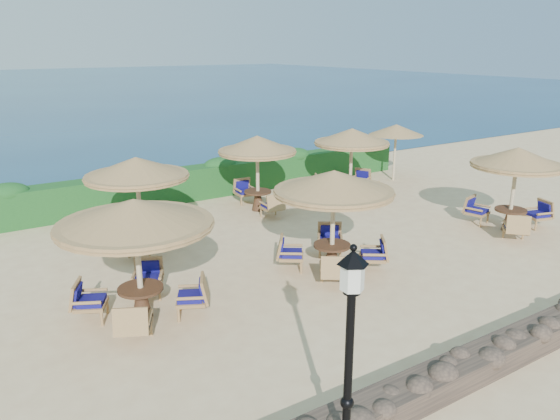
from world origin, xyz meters
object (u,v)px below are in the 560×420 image
(extra_parasol, at_px, (396,130))
(cafe_set_2, at_px, (516,172))
(cafe_set_4, at_px, (257,155))
(cafe_set_3, at_px, (137,179))
(cafe_set_5, at_px, (351,148))
(cafe_set_1, at_px, (333,200))
(cafe_set_0, at_px, (136,233))
(lamp_post, at_px, (348,379))

(extra_parasol, xyz_separation_m, cafe_set_2, (-1.70, -6.85, -0.27))
(cafe_set_2, xyz_separation_m, cafe_set_4, (-5.50, 6.19, 0.09))
(cafe_set_3, xyz_separation_m, cafe_set_5, (8.49, 0.85, -0.12))
(cafe_set_4, bearing_deg, cafe_set_1, -101.28)
(cafe_set_0, height_order, cafe_set_4, same)
(lamp_post, distance_m, extra_parasol, 17.41)
(extra_parasol, relative_size, cafe_set_2, 0.85)
(cafe_set_0, bearing_deg, cafe_set_2, -3.64)
(cafe_set_0, height_order, cafe_set_1, same)
(cafe_set_2, bearing_deg, cafe_set_4, 131.61)
(cafe_set_1, distance_m, cafe_set_5, 7.11)
(extra_parasol, xyz_separation_m, cafe_set_3, (-11.89, -1.99, -0.14))
(cafe_set_1, height_order, cafe_set_5, same)
(cafe_set_2, relative_size, cafe_set_4, 0.99)
(cafe_set_2, bearing_deg, lamp_post, -154.73)
(extra_parasol, bearing_deg, cafe_set_0, -155.37)
(cafe_set_0, xyz_separation_m, cafe_set_1, (5.02, -0.16, -0.04))
(cafe_set_1, bearing_deg, cafe_set_4, 78.72)
(extra_parasol, xyz_separation_m, cafe_set_4, (-7.20, -0.66, -0.18))
(cafe_set_1, relative_size, cafe_set_3, 1.05)
(cafe_set_2, distance_m, cafe_set_4, 8.28)
(extra_parasol, distance_m, cafe_set_3, 12.06)
(cafe_set_0, xyz_separation_m, cafe_set_4, (6.14, 5.45, 0.07))
(extra_parasol, xyz_separation_m, cafe_set_0, (-13.34, -6.11, -0.25))
(extra_parasol, height_order, cafe_set_0, cafe_set_0)
(cafe_set_0, height_order, cafe_set_5, same)
(cafe_set_4, relative_size, cafe_set_5, 1.01)
(cafe_set_1, bearing_deg, extra_parasol, 37.04)
(cafe_set_0, bearing_deg, cafe_set_1, -1.87)
(lamp_post, xyz_separation_m, cafe_set_0, (-0.74, 5.89, 0.37))
(lamp_post, bearing_deg, cafe_set_5, 49.73)
(cafe_set_3, height_order, cafe_set_4, same)
(cafe_set_5, bearing_deg, lamp_post, -130.27)
(cafe_set_2, bearing_deg, cafe_set_1, 175.02)
(lamp_post, xyz_separation_m, cafe_set_3, (0.71, 10.01, 0.48))
(cafe_set_3, bearing_deg, cafe_set_2, -25.52)
(lamp_post, height_order, cafe_set_0, lamp_post)
(lamp_post, bearing_deg, cafe_set_2, 25.27)
(cafe_set_4, bearing_deg, extra_parasol, 5.27)
(cafe_set_3, bearing_deg, cafe_set_4, 15.81)
(extra_parasol, bearing_deg, cafe_set_4, -174.73)
(extra_parasol, height_order, cafe_set_2, cafe_set_2)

